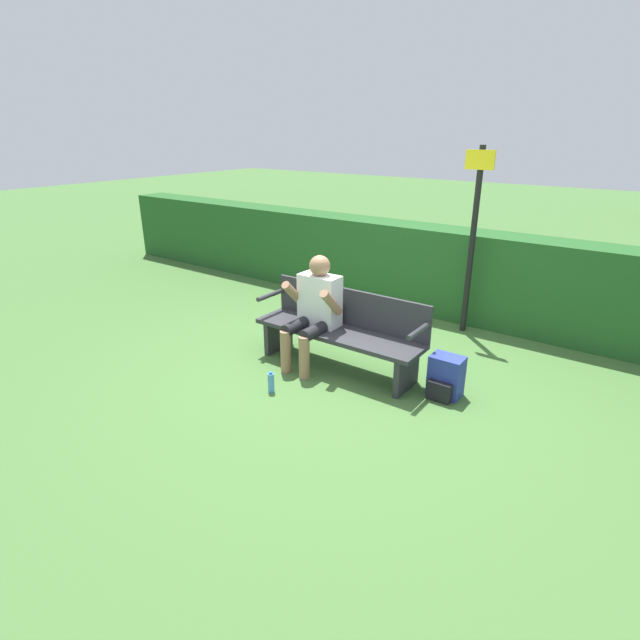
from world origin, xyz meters
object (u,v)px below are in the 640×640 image
at_px(signpost, 473,233).
at_px(park_bench, 341,329).
at_px(water_bottle, 271,383).
at_px(person_seated, 314,307).
at_px(backpack, 445,377).

bearing_deg(signpost, park_bench, -111.86).
bearing_deg(water_bottle, person_seated, 92.75).
bearing_deg(park_bench, person_seated, -157.07).
bearing_deg(person_seated, signpost, 62.59).
distance_m(park_bench, person_seated, 0.36).
relative_size(park_bench, person_seated, 1.57).
distance_m(park_bench, backpack, 1.18).
distance_m(park_bench, water_bottle, 0.95).
distance_m(person_seated, backpack, 1.50).
bearing_deg(backpack, person_seated, -173.56).
xyz_separation_m(water_bottle, signpost, (0.92, 2.60, 1.13)).
height_order(backpack, signpost, signpost).
xyz_separation_m(park_bench, signpost, (0.69, 1.73, 0.81)).
height_order(park_bench, signpost, signpost).
relative_size(park_bench, water_bottle, 8.65).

